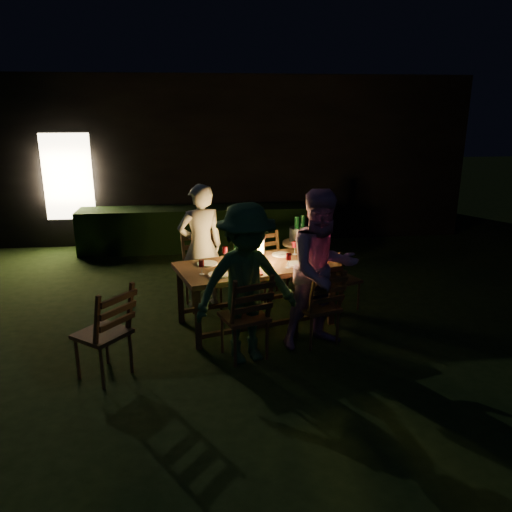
{
  "coord_description": "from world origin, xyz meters",
  "views": [
    {
      "loc": [
        -0.4,
        -5.51,
        2.63
      ],
      "look_at": [
        0.31,
        0.48,
        0.81
      ],
      "focal_mm": 35.0,
      "sensor_mm": 36.0,
      "label": 1
    }
  ],
  "objects": [
    {
      "name": "wineglass_e",
      "position": [
        0.26,
        -0.08,
        0.87
      ],
      "size": [
        0.06,
        0.06,
        0.18
      ],
      "primitive_type": null,
      "color": "silver",
      "rests_on": "dining_table"
    },
    {
      "name": "wineglass_b",
      "position": [
        -0.38,
        -0.08,
        0.87
      ],
      "size": [
        0.06,
        0.06,
        0.18
      ],
      "primitive_type": null,
      "color": "#59070F",
      "rests_on": "dining_table"
    },
    {
      "name": "napkin_right",
      "position": [
        0.89,
        0.1,
        0.79
      ],
      "size": [
        0.18,
        0.14,
        0.01
      ],
      "primitive_type": "cube",
      "color": "red",
      "rests_on": "dining_table"
    },
    {
      "name": "garden_envelope",
      "position": [
        -0.01,
        6.15,
        1.58
      ],
      "size": [
        40.0,
        40.0,
        3.2
      ],
      "color": "black",
      "rests_on": "ground"
    },
    {
      "name": "plate_near_left",
      "position": [
        -0.19,
        -0.13,
        0.79
      ],
      "size": [
        0.25,
        0.25,
        0.01
      ],
      "primitive_type": "cylinder",
      "color": "white",
      "rests_on": "dining_table"
    },
    {
      "name": "bottle_bucket_a",
      "position": [
        1.04,
        1.51,
        0.84
      ],
      "size": [
        0.07,
        0.07,
        0.32
      ],
      "primitive_type": "cylinder",
      "color": "#0F471E",
      "rests_on": "side_table"
    },
    {
      "name": "bottle_table",
      "position": [
        0.04,
        0.17,
        0.92
      ],
      "size": [
        0.07,
        0.07,
        0.28
      ],
      "primitive_type": "cylinder",
      "color": "#0F471E",
      "rests_on": "dining_table"
    },
    {
      "name": "lantern",
      "position": [
        0.31,
        0.3,
        0.94
      ],
      "size": [
        0.16,
        0.16,
        0.35
      ],
      "color": "white",
      "rests_on": "dining_table"
    },
    {
      "name": "plate_far_right",
      "position": [
        0.65,
        0.57,
        0.79
      ],
      "size": [
        0.25,
        0.25,
        0.01
      ],
      "primitive_type": "cylinder",
      "color": "white",
      "rests_on": "dining_table"
    },
    {
      "name": "plate_far_left",
      "position": [
        -0.31,
        0.3,
        0.79
      ],
      "size": [
        0.25,
        0.25,
        0.01
      ],
      "primitive_type": "cylinder",
      "color": "white",
      "rests_on": "dining_table"
    },
    {
      "name": "person_house_side",
      "position": [
        -0.38,
        0.9,
        0.84
      ],
      "size": [
        0.7,
        0.55,
        1.68
      ],
      "primitive_type": "imported",
      "rotation": [
        0.0,
        0.0,
        3.42
      ],
      "color": "#EFE5CC",
      "rests_on": "ground"
    },
    {
      "name": "chair_far_right",
      "position": [
        0.59,
        1.13,
        0.29
      ],
      "size": [
        0.54,
        0.56,
        0.94
      ],
      "rotation": [
        0.0,
        0.0,
        3.45
      ],
      "color": "#52361B",
      "rests_on": "ground"
    },
    {
      "name": "napkin_left",
      "position": [
        0.22,
        -0.11,
        0.79
      ],
      "size": [
        0.18,
        0.14,
        0.01
      ],
      "primitive_type": "cube",
      "color": "red",
      "rests_on": "dining_table"
    },
    {
      "name": "chair_far_left",
      "position": [
        -0.37,
        0.85,
        0.31
      ],
      "size": [
        0.57,
        0.59,
        1.03
      ],
      "rotation": [
        0.0,
        0.0,
        3.39
      ],
      "color": "#52361B",
      "rests_on": "ground"
    },
    {
      "name": "person_opp_left",
      "position": [
        0.07,
        -0.68,
        0.86
      ],
      "size": [
        1.24,
        0.91,
        1.71
      ],
      "primitive_type": "imported",
      "rotation": [
        0.0,
        0.0,
        0.28
      ],
      "color": "#2F5E34",
      "rests_on": "ground"
    },
    {
      "name": "chair_end",
      "position": [
        1.46,
        0.57,
        0.27
      ],
      "size": [
        0.55,
        0.54,
        0.9
      ],
      "rotation": [
        0.0,
        0.0,
        -1.16
      ],
      "color": "#52361B",
      "rests_on": "ground"
    },
    {
      "name": "person_opp_right",
      "position": [
        0.93,
        -0.43,
        0.9
      ],
      "size": [
        1.02,
        0.89,
        1.79
      ],
      "primitive_type": "imported",
      "rotation": [
        0.0,
        0.0,
        0.28
      ],
      "color": "#C789BD",
      "rests_on": "ground"
    },
    {
      "name": "phone",
      "position": [
        -0.24,
        -0.22,
        0.79
      ],
      "size": [
        0.14,
        0.07,
        0.01
      ],
      "primitive_type": "cube",
      "color": "black",
      "rests_on": "dining_table"
    },
    {
      "name": "wineglass_c",
      "position": [
        0.64,
        0.05,
        0.87
      ],
      "size": [
        0.06,
        0.06,
        0.18
      ],
      "primitive_type": null,
      "color": "#59070F",
      "rests_on": "dining_table"
    },
    {
      "name": "dining_table",
      "position": [
        0.28,
        0.23,
        0.7
      ],
      "size": [
        2.06,
        1.41,
        0.78
      ],
      "rotation": [
        0.0,
        0.0,
        0.28
      ],
      "color": "#52361B",
      "rests_on": "ground"
    },
    {
      "name": "ice_bucket",
      "position": [
        1.09,
        1.55,
        0.79
      ],
      "size": [
        0.3,
        0.3,
        0.22
      ],
      "primitive_type": "cylinder",
      "color": "#A5A8AD",
      "rests_on": "side_table"
    },
    {
      "name": "plate_near_right",
      "position": [
        0.77,
        0.15,
        0.79
      ],
      "size": [
        0.25,
        0.25,
        0.01
      ],
      "primitive_type": "cylinder",
      "color": "white",
      "rests_on": "dining_table"
    },
    {
      "name": "side_table",
      "position": [
        1.09,
        1.55,
        0.6
      ],
      "size": [
        0.51,
        0.51,
        0.68
      ],
      "color": "olive",
      "rests_on": "ground"
    },
    {
      "name": "chair_near_left",
      "position": [
        0.06,
        -0.63,
        0.31
      ],
      "size": [
        0.59,
        0.61,
        1.02
      ],
      "rotation": [
        0.0,
        0.0,
        0.34
      ],
      "color": "#52361B",
      "rests_on": "ground"
    },
    {
      "name": "chair_near_right",
      "position": [
        0.92,
        -0.38,
        0.29
      ],
      "size": [
        0.54,
        0.56,
        0.95
      ],
      "rotation": [
        0.0,
        0.0,
        0.3
      ],
      "color": "#52361B",
      "rests_on": "ground"
    },
    {
      "name": "bottle_bucket_b",
      "position": [
        1.14,
        1.59,
        0.84
      ],
      "size": [
        0.07,
        0.07,
        0.32
      ],
      "primitive_type": "cylinder",
      "color": "#0F471E",
      "rests_on": "side_table"
    },
    {
      "name": "wineglass_a",
      "position": [
        -0.09,
        0.42,
        0.87
      ],
      "size": [
        0.06,
        0.06,
        0.18
      ],
      "primitive_type": null,
      "color": "#59070F",
      "rests_on": "dining_table"
    },
    {
      "name": "wineglass_d",
      "position": [
        0.82,
        0.58,
        0.87
      ],
      "size": [
        0.06,
        0.06,
        0.18
      ],
      "primitive_type": null,
      "color": "#59070F",
      "rests_on": "dining_table"
    },
    {
      "name": "chair_spare",
      "position": [
        -1.37,
        -0.88,
        0.31
      ],
      "size": [
        0.67,
        0.66,
        1.03
      ],
      "rotation": [
        0.0,
        0.0,
        0.89
      ],
      "color": "#52361B",
      "rests_on": "ground"
    }
  ]
}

